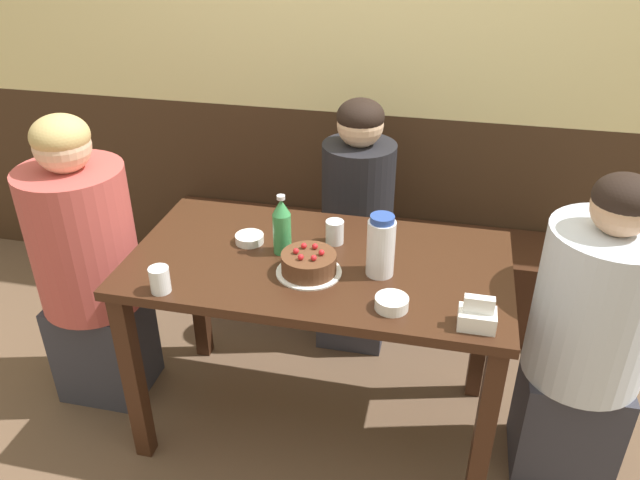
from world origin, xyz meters
TOP-DOWN VIEW (x-y plane):
  - ground_plane at (0.00, 0.00)m, footprint 12.00×12.00m
  - back_wall at (0.00, 1.05)m, footprint 4.80×0.04m
  - bench_seat at (0.00, 0.83)m, footprint 1.93×0.38m
  - dining_table at (0.00, 0.00)m, footprint 1.32×0.70m
  - birthday_cake at (-0.01, -0.09)m, footprint 0.22×0.22m
  - water_pitcher at (0.22, -0.04)m, footprint 0.09×0.09m
  - soju_bottle at (-0.14, 0.02)m, footprint 0.06×0.06m
  - napkin_holder at (0.54, -0.27)m, footprint 0.11×0.08m
  - bowl_soup_white at (0.28, -0.23)m, footprint 0.10×0.10m
  - bowl_rice_small at (-0.27, 0.06)m, footprint 0.10×0.10m
  - glass_water_tall at (-0.45, -0.30)m, footprint 0.07×0.07m
  - glass_tumbler_short at (0.03, 0.13)m, footprint 0.07×0.07m
  - person_teal_shirt at (-0.92, 0.01)m, footprint 0.39×0.39m
  - person_pale_blue_shirt at (0.04, 0.61)m, footprint 0.31×0.34m
  - person_grey_tee at (0.92, -0.01)m, footprint 0.39×0.39m

SIDE VIEW (x-z plane):
  - ground_plane at x=0.00m, z-range 0.00..0.00m
  - bench_seat at x=0.00m, z-range 0.00..0.43m
  - person_pale_blue_shirt at x=0.04m, z-range -0.03..1.13m
  - person_grey_tee at x=0.92m, z-range 0.00..1.18m
  - person_teal_shirt at x=-0.92m, z-range 0.01..1.23m
  - dining_table at x=0.00m, z-range 0.27..1.04m
  - bowl_rice_small at x=-0.27m, z-range 0.77..0.80m
  - bowl_soup_white at x=0.28m, z-range 0.77..0.81m
  - birthday_cake at x=-0.01m, z-range 0.76..0.85m
  - napkin_holder at x=0.54m, z-range 0.75..0.86m
  - glass_water_tall at x=-0.45m, z-range 0.77..0.85m
  - glass_tumbler_short at x=0.03m, z-range 0.77..0.86m
  - soju_bottle at x=-0.14m, z-range 0.76..0.98m
  - water_pitcher at x=0.22m, z-range 0.77..0.98m
  - back_wall at x=0.00m, z-range 0.00..2.50m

